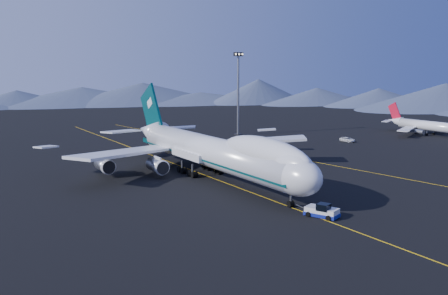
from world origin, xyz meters
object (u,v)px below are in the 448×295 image
pushback_tug (322,212)px  boeing_747 (212,151)px  floodlight_mast (238,94)px  second_jet (431,126)px  service_van (347,140)px

pushback_tug → boeing_747: bearing=68.7°
floodlight_mast → boeing_747: bearing=-127.4°
boeing_747 → second_jet: (99.18, 19.55, -2.58)m
second_jet → floodlight_mast: (-57.03, 35.68, 11.23)m
boeing_747 → service_van: (63.15, 23.49, -5.08)m
pushback_tug → second_jet: (98.36, 52.88, 2.51)m
service_van → floodlight_mast: floodlight_mast is taller
second_jet → service_van: size_ratio=7.08×
service_van → second_jet: bearing=-7.4°
boeing_747 → floodlight_mast: (42.15, 55.23, 8.65)m
boeing_747 → second_jet: 101.12m
second_jet → service_van: second_jet is taller
service_van → floodlight_mast: size_ratio=0.19×
boeing_747 → service_van: bearing=20.4°
boeing_747 → floodlight_mast: size_ratio=2.54×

